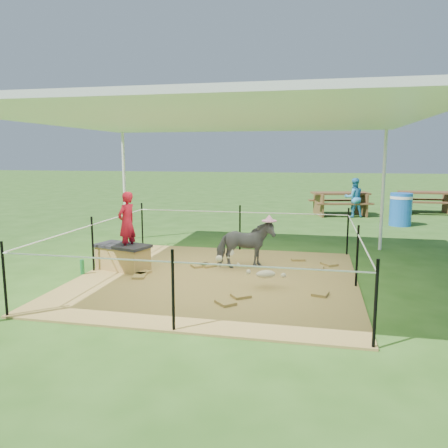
% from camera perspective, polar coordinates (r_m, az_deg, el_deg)
% --- Properties ---
extents(ground, '(90.00, 90.00, 0.00)m').
position_cam_1_polar(ground, '(7.39, -0.98, -7.24)').
color(ground, '#2D5919').
rests_on(ground, ground).
extents(hay_patch, '(4.60, 4.60, 0.03)m').
position_cam_1_polar(hay_patch, '(7.39, -0.98, -7.13)').
color(hay_patch, brown).
rests_on(hay_patch, ground).
extents(canopy_tent, '(6.30, 6.30, 2.90)m').
position_cam_1_polar(canopy_tent, '(7.12, -1.04, 14.03)').
color(canopy_tent, silver).
rests_on(canopy_tent, ground).
extents(rope_fence, '(4.54, 4.54, 1.00)m').
position_cam_1_polar(rope_fence, '(7.24, -0.99, -2.35)').
color(rope_fence, black).
rests_on(rope_fence, ground).
extents(straw_bale, '(1.00, 0.70, 0.41)m').
position_cam_1_polar(straw_bale, '(8.07, -13.07, -4.37)').
color(straw_bale, olive).
rests_on(straw_bale, hay_patch).
extents(dark_cloth, '(1.08, 0.76, 0.05)m').
position_cam_1_polar(dark_cloth, '(8.02, -13.13, -2.78)').
color(dark_cloth, black).
rests_on(dark_cloth, straw_bale).
extents(woman, '(0.36, 0.46, 1.10)m').
position_cam_1_polar(woman, '(7.89, -12.60, 0.90)').
color(woman, '#B41125').
rests_on(woman, straw_bale).
extents(green_bottle, '(0.09, 0.09, 0.25)m').
position_cam_1_polar(green_bottle, '(7.96, -18.03, -5.34)').
color(green_bottle, '#197433').
rests_on(green_bottle, hay_patch).
extents(pony, '(1.12, 0.82, 0.86)m').
position_cam_1_polar(pony, '(7.92, 2.79, -2.72)').
color(pony, '#49494E').
rests_on(pony, hay_patch).
extents(pink_hat, '(0.27, 0.27, 0.12)m').
position_cam_1_polar(pink_hat, '(7.83, 2.82, 0.80)').
color(pink_hat, pink).
rests_on(pink_hat, pony).
extents(foal, '(0.99, 0.77, 0.49)m').
position_cam_1_polar(foal, '(6.82, 5.48, -6.31)').
color(foal, '#C8B692').
rests_on(foal, hay_patch).
extents(trash_barrel, '(0.81, 0.81, 0.96)m').
position_cam_1_polar(trash_barrel, '(13.82, 22.07, 1.77)').
color(trash_barrel, blue).
rests_on(trash_barrel, ground).
extents(picnic_table_near, '(2.17, 1.78, 0.79)m').
position_cam_1_polar(picnic_table_near, '(15.62, 14.88, 2.58)').
color(picnic_table_near, brown).
rests_on(picnic_table_near, ground).
extents(picnic_table_far, '(1.87, 1.36, 0.78)m').
position_cam_1_polar(picnic_table_far, '(17.14, 24.92, 2.57)').
color(picnic_table_far, '#53301C').
rests_on(picnic_table_far, ground).
extents(distant_person, '(0.75, 0.66, 1.31)m').
position_cam_1_polar(distant_person, '(15.18, 16.59, 3.31)').
color(distant_person, '#3897D3').
rests_on(distant_person, ground).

